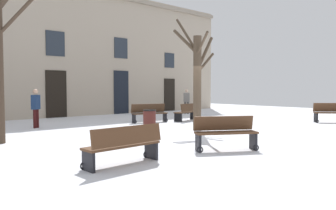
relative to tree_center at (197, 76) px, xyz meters
name	(u,v)px	position (x,y,z in m)	size (l,w,h in m)	color
ground_plane	(198,130)	(0.05, 0.00, -2.12)	(34.86, 34.86, 0.00)	white
building_facade	(88,51)	(0.04, 9.15, 1.77)	(21.78, 0.60, 7.67)	tan
tree_center	(197,76)	(0.00, 0.00, 0.00)	(1.64, 2.28, 4.48)	#4C3D2D
litter_bin	(150,123)	(-2.56, -0.27, -1.65)	(0.45, 0.45, 0.92)	#4C1E19
bench_by_litter_bin	(334,112)	(6.98, -2.37, -1.63)	(1.60, 1.62, 0.94)	#51331E
bench_facing_shops	(124,145)	(-5.39, -3.05, -1.68)	(1.81, 0.58, 0.85)	#51331E
bench_back_to_back_right	(187,112)	(2.28, 2.86, -1.67)	(1.75, 0.90, 0.88)	#3D2819
bench_far_corner	(226,132)	(-2.46, -3.42, -1.64)	(1.65, 1.22, 0.90)	#51331E
bench_back_to_back_left	(149,113)	(0.35, 3.51, -1.65)	(1.82, 0.84, 0.90)	#3D2819
person_near_bench	(187,100)	(5.42, 6.14, -1.25)	(0.42, 0.43, 1.58)	#403D3A
person_crossing_plaza	(36,107)	(-4.56, 4.83, -1.23)	(0.43, 0.42, 1.61)	#350F0F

